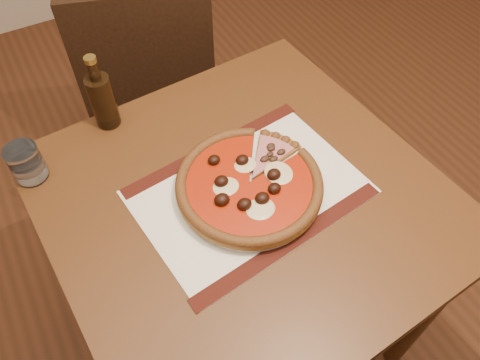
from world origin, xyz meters
name	(u,v)px	position (x,y,z in m)	size (l,w,h in m)	color
table	(244,221)	(0.23, 0.89, 0.65)	(0.85, 0.85, 0.75)	#562D14
chair_far	(150,80)	(0.28, 1.63, 0.51)	(0.52, 0.52, 0.89)	black
placemat	(249,192)	(0.24, 0.90, 0.75)	(0.46, 0.33, 0.00)	silver
plate	(249,189)	(0.24, 0.90, 0.76)	(0.30, 0.30, 0.02)	white
pizza	(249,183)	(0.24, 0.90, 0.78)	(0.31, 0.31, 0.04)	olive
ham_slice	(267,150)	(0.32, 0.96, 0.78)	(0.14, 0.12, 0.02)	olive
water_glass	(26,163)	(-0.15, 1.17, 0.79)	(0.07, 0.07, 0.09)	white
bottle	(102,99)	(0.05, 1.24, 0.82)	(0.06, 0.06, 0.19)	#321D0C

